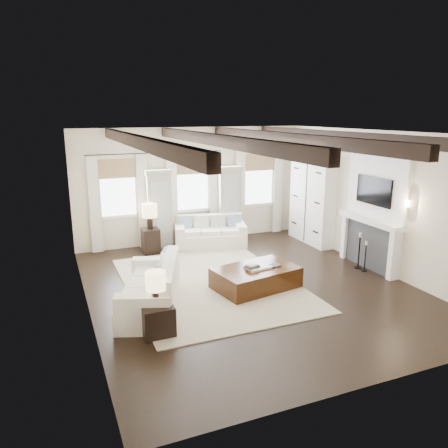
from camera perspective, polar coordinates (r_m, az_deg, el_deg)
name	(u,v)px	position (r m, az deg, el deg)	size (l,w,h in m)	color
ground	(249,287)	(9.35, 3.27, -8.18)	(7.50, 7.50, 0.00)	black
room_shell	(263,190)	(9.92, 5.11, 4.49)	(6.54, 7.54, 3.22)	#EFE2C6
area_rug	(210,283)	(9.49, -1.85, -7.73)	(3.45, 4.58, 0.02)	#B8AC90
sofa_back	(210,234)	(12.06, -1.82, -1.29)	(2.08, 1.32, 0.82)	white
sofa_left	(154,290)	(8.32, -9.18, -8.50)	(1.65, 2.36, 0.92)	white
ottoman	(256,278)	(9.21, 4.17, -7.04)	(1.69, 1.06, 0.44)	black
tray	(258,267)	(9.14, 4.42, -5.62)	(0.50, 0.38, 0.04)	white
book_lower	(252,266)	(9.04, 3.72, -5.56)	(0.26, 0.20, 0.04)	#262628
book_upper	(253,265)	(9.03, 3.79, -5.34)	(0.22, 0.17, 0.03)	beige
book_loose	(274,266)	(9.26, 6.54, -5.42)	(0.24, 0.18, 0.03)	#262628
side_table_front	(157,320)	(7.46, -8.71, -12.24)	(0.51, 0.51, 0.51)	black
lamp_front	(156,283)	(7.20, -8.90, -7.59)	(0.34, 0.34, 0.58)	black
side_table_back	(151,241)	(11.58, -9.54, -2.18)	(0.43, 0.43, 0.64)	black
lamp_back	(150,212)	(11.39, -9.70, 1.56)	(0.39, 0.39, 0.67)	black
candlestick_near	(365,259)	(10.64, 17.95, -4.33)	(0.15, 0.15, 0.72)	black
candlestick_far	(359,253)	(10.78, 17.21, -3.68)	(0.18, 0.18, 0.87)	black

